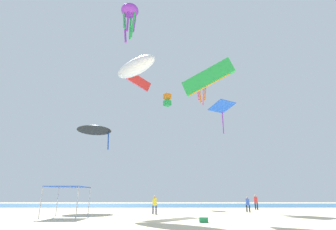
% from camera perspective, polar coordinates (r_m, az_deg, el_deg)
% --- Properties ---
extents(ground, '(110.00, 110.00, 0.10)m').
position_cam_1_polar(ground, '(21.89, 1.71, -22.32)').
color(ground, beige).
extents(ocean_strip, '(110.00, 25.13, 0.03)m').
position_cam_1_polar(ocean_strip, '(53.77, 0.65, -19.67)').
color(ocean_strip, '#28608C').
rests_on(ocean_strip, ground).
extents(canopy_tent, '(2.85, 3.10, 2.41)m').
position_cam_1_polar(canopy_tent, '(23.33, -21.67, -15.11)').
color(canopy_tent, '#B2B2B7').
rests_on(canopy_tent, ground).
extents(person_near_tent, '(0.45, 0.45, 1.88)m').
position_cam_1_polar(person_near_tent, '(36.51, 19.17, -17.84)').
color(person_near_tent, black).
rests_on(person_near_tent, ground).
extents(person_leftmost, '(0.46, 0.41, 1.71)m').
position_cam_1_polar(person_leftmost, '(26.22, -3.10, -19.27)').
color(person_leftmost, '#33384C').
rests_on(person_leftmost, ground).
extents(person_central, '(0.44, 0.39, 1.64)m').
position_cam_1_polar(person_central, '(30.33, 17.50, -18.42)').
color(person_central, black).
rests_on(person_central, ground).
extents(cooler_box, '(0.57, 0.37, 0.35)m').
position_cam_1_polar(cooler_box, '(18.04, 7.97, -22.38)').
color(cooler_box, '#1E8C4C').
rests_on(cooler_box, ground).
extents(kite_octopus_pink, '(2.66, 2.66, 4.76)m').
position_cam_1_polar(kite_octopus_pink, '(44.57, 7.46, 7.02)').
color(kite_octopus_pink, pink).
extents(kite_parafoil_red, '(4.81, 2.88, 3.24)m').
position_cam_1_polar(kite_parafoil_red, '(42.27, -7.25, 7.87)').
color(kite_parafoil_red, red).
extents(kite_delta_black, '(5.83, 5.85, 3.69)m').
position_cam_1_polar(kite_delta_black, '(36.44, -16.31, -2.77)').
color(kite_delta_black, black).
extents(kite_diamond_blue, '(4.06, 4.03, 4.44)m').
position_cam_1_polar(kite_diamond_blue, '(37.24, 12.03, 1.58)').
color(kite_diamond_blue, blue).
extents(kite_inflatable_white, '(7.47, 7.26, 3.10)m').
position_cam_1_polar(kite_inflatable_white, '(36.70, -7.44, 10.70)').
color(kite_inflatable_white, white).
extents(kite_box_orange, '(1.77, 1.76, 2.66)m').
position_cam_1_polar(kite_box_orange, '(53.19, -0.23, 3.44)').
color(kite_box_orange, orange).
extents(kite_octopus_purple, '(2.79, 2.79, 4.97)m').
position_cam_1_polar(kite_octopus_purple, '(33.49, -8.68, 21.92)').
color(kite_octopus_purple, purple).
extents(kite_parafoil_green, '(5.72, 2.77, 3.68)m').
position_cam_1_polar(kite_parafoil_green, '(28.38, 8.93, 8.33)').
color(kite_parafoil_green, green).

